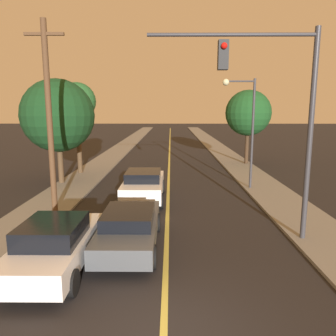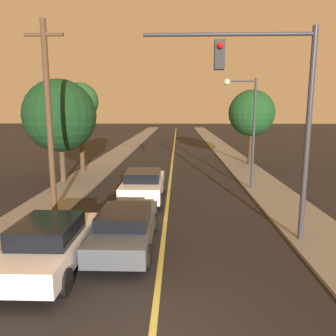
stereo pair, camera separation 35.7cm
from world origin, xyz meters
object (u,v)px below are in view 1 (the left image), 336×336
Objects in this scene: car_near_lane_second at (144,185)px; tree_left_far at (77,102)px; streetlamp_right at (245,117)px; tree_left_near at (58,116)px; tree_right_near at (248,113)px; car_near_lane_front at (130,227)px; utility_pole_left at (49,116)px; traffic_signal_mast at (276,100)px; car_outer_lane_front at (55,244)px.

tree_left_far is (-5.01, 6.69, 4.16)m from car_near_lane_second.
tree_left_near reaches higher than streetlamp_right.
car_near_lane_front is at bearing -114.65° from tree_right_near.
car_near_lane_second is 6.73m from streetlamp_right.
tree_right_near is (11.24, 12.91, -0.04)m from utility_pole_left.
car_near_lane_second reaches higher than car_near_lane_front.
traffic_signal_mast is 1.15× the size of streetlamp_right.
tree_left_near is 14.72m from tree_right_near.
tree_right_near is at bearing 48.97° from utility_pole_left.
tree_left_near reaches higher than car_near_lane_second.
car_near_lane_second is 5.49m from utility_pole_left.
car_near_lane_second is at bearing 75.27° from car_outer_lane_front.
streetlamp_right is at bearing 52.63° from car_outer_lane_front.
streetlamp_right is 8.68m from tree_right_near.
utility_pole_left reaches higher than tree_left_far.
car_near_lane_second is 0.75× the size of streetlamp_right.
car_near_lane_front is at bearing -172.55° from traffic_signal_mast.
utility_pole_left reaches higher than streetlamp_right.
car_near_lane_second is 13.56m from tree_right_near.
streetlamp_right reaches higher than tree_right_near.
tree_left_far is (0.29, 3.13, 0.84)m from tree_left_near.
utility_pole_left is 8.98m from tree_left_far.
tree_left_near is (-5.31, 9.24, 3.42)m from car_near_lane_front.
tree_left_near is 3.25m from tree_left_far.
tree_right_near is at bearing 79.91° from traffic_signal_mast.
car_near_lane_front is 0.76× the size of tree_left_near.
traffic_signal_mast is at bearing -100.09° from tree_right_near.
streetlamp_right is 11.32m from tree_left_far.
car_outer_lane_front is 6.39m from utility_pole_left.
streetlamp_right is at bearing -104.27° from tree_right_near.
car_outer_lane_front is 20.58m from tree_right_near.
streetlamp_right is 1.02× the size of tree_right_near.
tree_left_far is at bearing 98.43° from utility_pole_left.
car_near_lane_front is 18.41m from tree_right_near.
traffic_signal_mast reaches higher than car_outer_lane_front.
car_near_lane_second is 0.74× the size of tree_left_near.
streetlamp_right is (5.40, 2.34, 3.26)m from car_near_lane_second.
traffic_signal_mast is (4.73, 0.62, 4.10)m from car_near_lane_front.
car_outer_lane_front reaches higher than car_near_lane_front.
traffic_signal_mast is at bearing -46.94° from car_near_lane_second.
traffic_signal_mast is 16.07m from tree_right_near.
car_outer_lane_front is at bearing -141.00° from car_near_lane_front.
utility_pole_left reaches higher than tree_right_near.
tree_left_far is at bearing 84.63° from tree_left_near.
car_outer_lane_front is 0.70× the size of tree_left_far.
tree_left_far reaches higher than streetlamp_right.
tree_left_far is (-10.41, 4.35, 0.90)m from streetlamp_right.
streetlamp_right is (7.29, 9.55, 3.31)m from car_outer_lane_front.
utility_pole_left reaches higher than car_outer_lane_front.
traffic_signal_mast reaches higher than car_near_lane_second.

